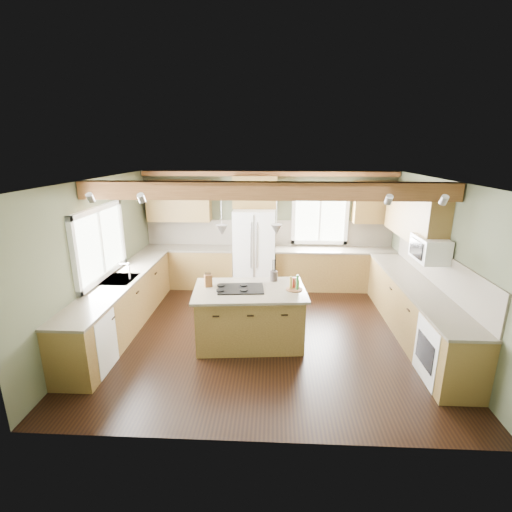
{
  "coord_description": "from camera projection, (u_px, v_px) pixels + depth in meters",
  "views": [
    {
      "loc": [
        0.13,
        -5.8,
        3.07
      ],
      "look_at": [
        -0.18,
        0.3,
        1.29
      ],
      "focal_mm": 26.0,
      "sensor_mm": 36.0,
      "label": 1
    }
  ],
  "objects": [
    {
      "name": "floor",
      "position": [
        265.0,
        332.0,
        6.43
      ],
      "size": [
        5.6,
        5.6,
        0.0
      ],
      "primitive_type": "plane",
      "color": "black",
      "rests_on": "ground"
    },
    {
      "name": "ceiling",
      "position": [
        266.0,
        180.0,
        5.7
      ],
      "size": [
        5.6,
        5.6,
        0.0
      ],
      "primitive_type": "plane",
      "rotation": [
        3.14,
        0.0,
        0.0
      ],
      "color": "silver",
      "rests_on": "wall_back"
    },
    {
      "name": "wall_back",
      "position": [
        269.0,
        229.0,
        8.46
      ],
      "size": [
        5.6,
        0.0,
        5.6
      ],
      "primitive_type": "plane",
      "rotation": [
        1.57,
        0.0,
        0.0
      ],
      "color": "#494F38",
      "rests_on": "ground"
    },
    {
      "name": "wall_left",
      "position": [
        99.0,
        258.0,
        6.2
      ],
      "size": [
        0.0,
        5.0,
        5.0
      ],
      "primitive_type": "plane",
      "rotation": [
        1.57,
        0.0,
        1.57
      ],
      "color": "#494F38",
      "rests_on": "ground"
    },
    {
      "name": "wall_right",
      "position": [
        441.0,
        263.0,
        5.93
      ],
      "size": [
        0.0,
        5.0,
        5.0
      ],
      "primitive_type": "plane",
      "rotation": [
        1.57,
        0.0,
        -1.57
      ],
      "color": "#494F38",
      "rests_on": "ground"
    },
    {
      "name": "ceiling_beam",
      "position": [
        266.0,
        191.0,
        5.43
      ],
      "size": [
        5.55,
        0.26,
        0.26
      ],
      "primitive_type": "cube",
      "color": "#553018",
      "rests_on": "ceiling"
    },
    {
      "name": "soffit_trim",
      "position": [
        269.0,
        174.0,
        8.01
      ],
      "size": [
        5.55,
        0.2,
        0.1
      ],
      "primitive_type": "cube",
      "color": "#553018",
      "rests_on": "ceiling"
    },
    {
      "name": "backsplash_back",
      "position": [
        268.0,
        233.0,
        8.47
      ],
      "size": [
        5.58,
        0.03,
        0.58
      ],
      "primitive_type": "cube",
      "color": "brown",
      "rests_on": "wall_back"
    },
    {
      "name": "backsplash_right",
      "position": [
        437.0,
        268.0,
        6.0
      ],
      "size": [
        0.03,
        3.7,
        0.58
      ],
      "primitive_type": "cube",
      "color": "brown",
      "rests_on": "wall_right"
    },
    {
      "name": "base_cab_back_left",
      "position": [
        190.0,
        267.0,
        8.5
      ],
      "size": [
        2.02,
        0.6,
        0.88
      ],
      "primitive_type": "cube",
      "color": "brown",
      "rests_on": "floor"
    },
    {
      "name": "counter_back_left",
      "position": [
        189.0,
        248.0,
        8.37
      ],
      "size": [
        2.06,
        0.64,
        0.04
      ],
      "primitive_type": "cube",
      "color": "#4B4237",
      "rests_on": "base_cab_back_left"
    },
    {
      "name": "base_cab_back_right",
      "position": [
        334.0,
        270.0,
        8.34
      ],
      "size": [
        2.62,
        0.6,
        0.88
      ],
      "primitive_type": "cube",
      "color": "brown",
      "rests_on": "floor"
    },
    {
      "name": "counter_back_right",
      "position": [
        335.0,
        250.0,
        8.21
      ],
      "size": [
        2.66,
        0.64,
        0.04
      ],
      "primitive_type": "cube",
      "color": "#4B4237",
      "rests_on": "base_cab_back_right"
    },
    {
      "name": "base_cab_left",
      "position": [
        123.0,
        305.0,
        6.47
      ],
      "size": [
        0.6,
        3.7,
        0.88
      ],
      "primitive_type": "cube",
      "color": "brown",
      "rests_on": "floor"
    },
    {
      "name": "counter_left",
      "position": [
        120.0,
        280.0,
        6.34
      ],
      "size": [
        0.64,
        3.74,
        0.04
      ],
      "primitive_type": "cube",
      "color": "#4B4237",
      "rests_on": "base_cab_left"
    },
    {
      "name": "base_cab_right",
      "position": [
        414.0,
        311.0,
        6.23
      ],
      "size": [
        0.6,
        3.7,
        0.88
      ],
      "primitive_type": "cube",
      "color": "brown",
      "rests_on": "floor"
    },
    {
      "name": "counter_right",
      "position": [
        417.0,
        285.0,
        6.1
      ],
      "size": [
        0.64,
        3.74,
        0.04
      ],
      "primitive_type": "cube",
      "color": "#4B4237",
      "rests_on": "base_cab_right"
    },
    {
      "name": "upper_cab_back_left",
      "position": [
        179.0,
        201.0,
        8.2
      ],
      "size": [
        1.4,
        0.35,
        0.9
      ],
      "primitive_type": "cube",
      "color": "brown",
      "rests_on": "wall_back"
    },
    {
      "name": "upper_cab_over_fridge",
      "position": [
        255.0,
        192.0,
        8.07
      ],
      "size": [
        0.96,
        0.35,
        0.7
      ],
      "primitive_type": "cube",
      "color": "brown",
      "rests_on": "wall_back"
    },
    {
      "name": "upper_cab_right",
      "position": [
        414.0,
        213.0,
        6.62
      ],
      "size": [
        0.35,
        2.2,
        0.9
      ],
      "primitive_type": "cube",
      "color": "brown",
      "rests_on": "wall_right"
    },
    {
      "name": "upper_cab_back_corner",
      "position": [
        375.0,
        202.0,
        8.0
      ],
      "size": [
        0.9,
        0.35,
        0.9
      ],
      "primitive_type": "cube",
      "color": "brown",
      "rests_on": "wall_back"
    },
    {
      "name": "window_left",
      "position": [
        99.0,
        243.0,
        6.17
      ],
      "size": [
        0.04,
        1.6,
        1.05
      ],
      "primitive_type": "cube",
      "color": "white",
      "rests_on": "wall_left"
    },
    {
      "name": "window_back",
      "position": [
        320.0,
        219.0,
        8.31
      ],
      "size": [
        1.1,
        0.04,
        1.0
      ],
      "primitive_type": "cube",
      "color": "white",
      "rests_on": "wall_back"
    },
    {
      "name": "sink",
      "position": [
        120.0,
        280.0,
        6.34
      ],
      "size": [
        0.5,
        0.65,
        0.03
      ],
      "primitive_type": "cube",
      "color": "#262628",
      "rests_on": "counter_left"
    },
    {
      "name": "faucet",
      "position": [
        129.0,
        272.0,
        6.29
      ],
      "size": [
        0.02,
        0.02,
        0.28
      ],
      "primitive_type": "cylinder",
      "color": "#B2B2B7",
      "rests_on": "sink"
    },
    {
      "name": "dishwasher",
      "position": [
        87.0,
        343.0,
        5.23
      ],
      "size": [
        0.6,
        0.6,
        0.84
      ],
      "primitive_type": "cube",
      "color": "white",
      "rests_on": "floor"
    },
    {
      "name": "oven",
      "position": [
        448.0,
        352.0,
        4.99
      ],
      "size": [
        0.6,
        0.72,
        0.84
      ],
      "primitive_type": "cube",
      "color": "white",
      "rests_on": "floor"
    },
    {
      "name": "microwave",
      "position": [
        430.0,
        249.0,
        5.82
      ],
      "size": [
        0.4,
        0.7,
        0.38
      ],
      "primitive_type": "cube",
      "color": "white",
      "rests_on": "wall_right"
    },
    {
      "name": "pendant_left",
      "position": [
        222.0,
        230.0,
        5.59
      ],
      "size": [
        0.18,
        0.18,
        0.16
      ],
      "primitive_type": "cone",
      "rotation": [
        3.14,
        0.0,
        0.0
      ],
      "color": "#B2B2B7",
      "rests_on": "ceiling"
    },
    {
      "name": "pendant_right",
      "position": [
        276.0,
        230.0,
        5.63
      ],
      "size": [
        0.18,
        0.18,
        0.16
      ],
      "primitive_type": "cone",
      "rotation": [
        3.14,
        0.0,
        0.0
      ],
      "color": "#B2B2B7",
      "rests_on": "ceiling"
    },
    {
      "name": "refrigerator",
      "position": [
        255.0,
        250.0,
        8.22
      ],
      "size": [
        0.9,
        0.74,
        1.8
      ],
      "primitive_type": "cube",
      "color": "white",
      "rests_on": "floor"
    },
    {
      "name": "island",
      "position": [
        250.0,
        317.0,
        6.01
      ],
      "size": [
        1.74,
        1.16,
        0.88
      ],
      "primitive_type": "cube",
      "rotation": [
        0.0,
        0.0,
        0.09
      ],
      "color": "brown",
      "rests_on": "floor"
    },
    {
      "name": "island_top",
      "position": [
        250.0,
        290.0,
        5.88
      ],
      "size": [
        1.86,
        1.28,
        0.04
      ],
      "primitive_type": "cube",
      "rotation": [
        0.0,
        0.0,
        0.09
      ],
      "color": "#4B4237",
      "rests_on": "island"
    },
    {
      "name": "cooktop",
      "position": [
        241.0,
        289.0,
        5.87
      ],
      "size": [
        0.76,
        0.54,
        0.02
      ],
      "primitive_type": "cube",
      "rotation": [
        0.0,
        0.0,
        0.09
      ],
      "color": "black",
      "rests_on": "island_top"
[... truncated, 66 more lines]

